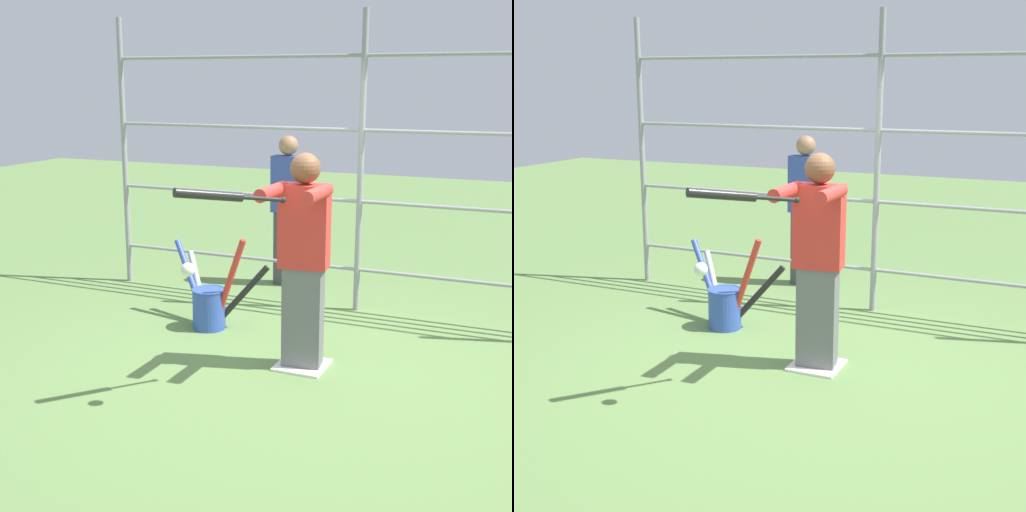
% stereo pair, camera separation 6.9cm
% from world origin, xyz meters
% --- Properties ---
extents(ground_plane, '(24.00, 24.00, 0.00)m').
position_xyz_m(ground_plane, '(0.00, 0.00, 0.00)').
color(ground_plane, '#608447').
extents(home_plate, '(0.40, 0.40, 0.02)m').
position_xyz_m(home_plate, '(0.00, 0.00, 0.01)').
color(home_plate, white).
rests_on(home_plate, ground).
extents(fence_backstop, '(5.48, 0.06, 2.92)m').
position_xyz_m(fence_backstop, '(0.00, -1.60, 1.46)').
color(fence_backstop, '#939399').
rests_on(fence_backstop, ground).
extents(batter, '(0.44, 0.62, 1.74)m').
position_xyz_m(batter, '(0.00, 0.02, 0.94)').
color(batter, slate).
rests_on(batter, ground).
extents(baseball_bat_swinging, '(0.56, 0.70, 0.17)m').
position_xyz_m(baseball_bat_swinging, '(0.31, 0.86, 1.52)').
color(baseball_bat_swinging, black).
extents(softball_in_flight, '(0.10, 0.10, 0.10)m').
position_xyz_m(softball_in_flight, '(0.46, 1.06, 1.03)').
color(softball_in_flight, white).
extents(bat_bucket, '(1.10, 0.58, 0.90)m').
position_xyz_m(bat_bucket, '(1.12, -0.55, 0.24)').
color(bat_bucket, '#3351B2').
rests_on(bat_bucket, ground).
extents(bystander_behind_fence, '(0.35, 0.22, 1.69)m').
position_xyz_m(bystander_behind_fence, '(0.99, -2.21, 0.88)').
color(bystander_behind_fence, '#3F3F47').
rests_on(bystander_behind_fence, ground).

